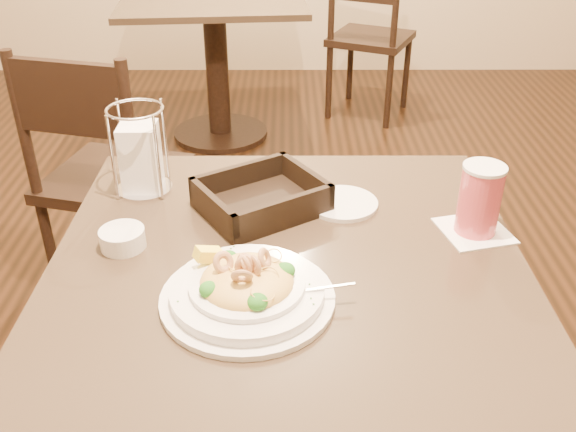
{
  "coord_description": "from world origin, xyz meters",
  "views": [
    {
      "loc": [
        -0.0,
        -1.01,
        1.46
      ],
      "look_at": [
        0.0,
        0.02,
        0.84
      ],
      "focal_mm": 40.0,
      "sensor_mm": 36.0,
      "label": 1
    }
  ],
  "objects_px": {
    "butter_ramekin": "(123,238)",
    "dining_chair_far": "(369,32)",
    "drink_glass": "(480,200)",
    "bread_basket": "(261,200)",
    "main_table": "(288,353)",
    "side_plate": "(343,203)",
    "background_table": "(216,43)",
    "napkin_caddy": "(140,155)",
    "pasta_bowl": "(247,288)",
    "dining_chair_near": "(106,172)"
  },
  "relations": [
    {
      "from": "pasta_bowl",
      "to": "dining_chair_near",
      "type": "bearing_deg",
      "value": 117.39
    },
    {
      "from": "dining_chair_far",
      "to": "pasta_bowl",
      "type": "distance_m",
      "value": 2.83
    },
    {
      "from": "dining_chair_far",
      "to": "side_plate",
      "type": "relative_size",
      "value": 6.07
    },
    {
      "from": "dining_chair_far",
      "to": "side_plate",
      "type": "height_order",
      "value": "dining_chair_far"
    },
    {
      "from": "pasta_bowl",
      "to": "drink_glass",
      "type": "bearing_deg",
      "value": 26.51
    },
    {
      "from": "main_table",
      "to": "background_table",
      "type": "distance_m",
      "value": 2.36
    },
    {
      "from": "dining_chair_near",
      "to": "dining_chair_far",
      "type": "height_order",
      "value": "same"
    },
    {
      "from": "drink_glass",
      "to": "side_plate",
      "type": "height_order",
      "value": "drink_glass"
    },
    {
      "from": "pasta_bowl",
      "to": "drink_glass",
      "type": "xyz_separation_m",
      "value": [
        0.45,
        0.22,
        0.05
      ]
    },
    {
      "from": "pasta_bowl",
      "to": "butter_ramekin",
      "type": "relative_size",
      "value": 3.82
    },
    {
      "from": "drink_glass",
      "to": "bread_basket",
      "type": "xyz_separation_m",
      "value": [
        -0.43,
        0.09,
        -0.05
      ]
    },
    {
      "from": "napkin_caddy",
      "to": "bread_basket",
      "type": "bearing_deg",
      "value": -18.65
    },
    {
      "from": "side_plate",
      "to": "pasta_bowl",
      "type": "bearing_deg",
      "value": -119.76
    },
    {
      "from": "bread_basket",
      "to": "butter_ramekin",
      "type": "distance_m",
      "value": 0.3
    },
    {
      "from": "background_table",
      "to": "side_plate",
      "type": "xyz_separation_m",
      "value": [
        0.49,
        -2.13,
        0.25
      ]
    },
    {
      "from": "main_table",
      "to": "side_plate",
      "type": "xyz_separation_m",
      "value": [
        0.12,
        0.2,
        0.25
      ]
    },
    {
      "from": "background_table",
      "to": "dining_chair_far",
      "type": "distance_m",
      "value": 0.89
    },
    {
      "from": "dining_chair_far",
      "to": "drink_glass",
      "type": "xyz_separation_m",
      "value": [
        -0.09,
        -2.54,
        0.34
      ]
    },
    {
      "from": "background_table",
      "to": "dining_chair_near",
      "type": "relative_size",
      "value": 1.04
    },
    {
      "from": "main_table",
      "to": "bread_basket",
      "type": "height_order",
      "value": "bread_basket"
    },
    {
      "from": "dining_chair_far",
      "to": "bread_basket",
      "type": "xyz_separation_m",
      "value": [
        -0.52,
        -2.45,
        0.29
      ]
    },
    {
      "from": "drink_glass",
      "to": "side_plate",
      "type": "bearing_deg",
      "value": 157.47
    },
    {
      "from": "main_table",
      "to": "side_plate",
      "type": "relative_size",
      "value": 5.88
    },
    {
      "from": "side_plate",
      "to": "dining_chair_far",
      "type": "bearing_deg",
      "value": 81.93
    },
    {
      "from": "bread_basket",
      "to": "napkin_caddy",
      "type": "distance_m",
      "value": 0.29
    },
    {
      "from": "dining_chair_far",
      "to": "pasta_bowl",
      "type": "bearing_deg",
      "value": 103.94
    },
    {
      "from": "napkin_caddy",
      "to": "butter_ramekin",
      "type": "relative_size",
      "value": 2.26
    },
    {
      "from": "butter_ramekin",
      "to": "dining_chair_far",
      "type": "bearing_deg",
      "value": 73.17
    },
    {
      "from": "main_table",
      "to": "drink_glass",
      "type": "xyz_separation_m",
      "value": [
        0.38,
        0.09,
        0.32
      ]
    },
    {
      "from": "background_table",
      "to": "napkin_caddy",
      "type": "bearing_deg",
      "value": -88.69
    },
    {
      "from": "dining_chair_far",
      "to": "main_table",
      "type": "bearing_deg",
      "value": 104.89
    },
    {
      "from": "dining_chair_near",
      "to": "bread_basket",
      "type": "xyz_separation_m",
      "value": [
        0.54,
        -0.7,
        0.29
      ]
    },
    {
      "from": "napkin_caddy",
      "to": "main_table",
      "type": "bearing_deg",
      "value": -40.15
    },
    {
      "from": "main_table",
      "to": "side_plate",
      "type": "distance_m",
      "value": 0.34
    },
    {
      "from": "main_table",
      "to": "background_table",
      "type": "xyz_separation_m",
      "value": [
        -0.37,
        2.33,
        0.0
      ]
    },
    {
      "from": "background_table",
      "to": "pasta_bowl",
      "type": "xyz_separation_m",
      "value": [
        0.3,
        -2.46,
        0.27
      ]
    },
    {
      "from": "butter_ramekin",
      "to": "background_table",
      "type": "bearing_deg",
      "value": 91.27
    },
    {
      "from": "main_table",
      "to": "pasta_bowl",
      "type": "bearing_deg",
      "value": -118.18
    },
    {
      "from": "main_table",
      "to": "dining_chair_far",
      "type": "bearing_deg",
      "value": 80.01
    },
    {
      "from": "bread_basket",
      "to": "dining_chair_near",
      "type": "bearing_deg",
      "value": 127.57
    },
    {
      "from": "bread_basket",
      "to": "napkin_caddy",
      "type": "relative_size",
      "value": 1.57
    },
    {
      "from": "napkin_caddy",
      "to": "side_plate",
      "type": "height_order",
      "value": "napkin_caddy"
    },
    {
      "from": "bread_basket",
      "to": "napkin_caddy",
      "type": "bearing_deg",
      "value": 161.35
    },
    {
      "from": "pasta_bowl",
      "to": "side_plate",
      "type": "bearing_deg",
      "value": 60.24
    },
    {
      "from": "dining_chair_far",
      "to": "bread_basket",
      "type": "bearing_deg",
      "value": 102.89
    },
    {
      "from": "dining_chair_far",
      "to": "butter_ramekin",
      "type": "bearing_deg",
      "value": 98.06
    },
    {
      "from": "dining_chair_near",
      "to": "napkin_caddy",
      "type": "relative_size",
      "value": 4.69
    },
    {
      "from": "dining_chair_far",
      "to": "background_table",
      "type": "bearing_deg",
      "value": 44.96
    },
    {
      "from": "napkin_caddy",
      "to": "background_table",
      "type": "bearing_deg",
      "value": 91.31
    },
    {
      "from": "main_table",
      "to": "pasta_bowl",
      "type": "relative_size",
      "value": 2.68
    }
  ]
}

